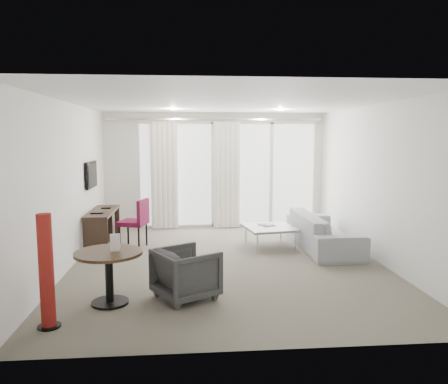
{
  "coord_description": "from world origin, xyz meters",
  "views": [
    {
      "loc": [
        -0.65,
        -6.97,
        2.06
      ],
      "look_at": [
        0.0,
        0.6,
        1.1
      ],
      "focal_mm": 35.0,
      "sensor_mm": 36.0,
      "label": 1
    }
  ],
  "objects": [
    {
      "name": "rattan_chair_b",
      "position": [
        1.95,
        4.71,
        0.37
      ],
      "size": [
        0.65,
        0.65,
        0.73
      ],
      "primitive_type": null,
      "rotation": [
        0.0,
        0.0,
        -0.39
      ],
      "color": "brown",
      "rests_on": "terrace_slab"
    },
    {
      "name": "desk",
      "position": [
        -2.26,
        1.35,
        0.34
      ],
      "size": [
        0.45,
        1.43,
        0.67
      ],
      "primitive_type": null,
      "color": "#2F2017",
      "rests_on": "floor"
    },
    {
      "name": "rattan_chair_a",
      "position": [
        0.99,
        3.9,
        0.39
      ],
      "size": [
        0.67,
        0.67,
        0.78
      ],
      "primitive_type": null,
      "rotation": [
        0.0,
        0.0,
        0.3
      ],
      "color": "brown",
      "rests_on": "terrace_slab"
    },
    {
      "name": "coffee_table",
      "position": [
        0.89,
        0.94,
        0.2
      ],
      "size": [
        1.0,
        1.0,
        0.39
      ],
      "primitive_type": null,
      "rotation": [
        0.0,
        0.0,
        0.16
      ],
      "color": "gray",
      "rests_on": "floor"
    },
    {
      "name": "wall_right",
      "position": [
        2.5,
        0.0,
        1.3
      ],
      "size": [
        0.0,
        6.0,
        2.6
      ],
      "primitive_type": "cube",
      "color": "silver",
      "rests_on": "ground"
    },
    {
      "name": "remote",
      "position": [
        0.81,
        1.05,
        0.36
      ],
      "size": [
        0.07,
        0.17,
        0.02
      ],
      "primitive_type": null,
      "rotation": [
        0.0,
        0.0,
        0.09
      ],
      "color": "black",
      "rests_on": "coffee_table"
    },
    {
      "name": "curtain_left",
      "position": [
        -1.15,
        2.82,
        1.2
      ],
      "size": [
        0.6,
        0.2,
        2.38
      ],
      "primitive_type": null,
      "color": "white",
      "rests_on": "ground"
    },
    {
      "name": "ceiling",
      "position": [
        0.0,
        0.0,
        2.6
      ],
      "size": [
        5.0,
        6.0,
        0.0
      ],
      "primitive_type": "cube",
      "color": "white",
      "rests_on": "ground"
    },
    {
      "name": "floor",
      "position": [
        0.0,
        0.0,
        0.0
      ],
      "size": [
        5.0,
        6.0,
        0.0
      ],
      "primitive_type": "cube",
      "color": "#645F50",
      "rests_on": "ground"
    },
    {
      "name": "tub_armchair",
      "position": [
        -0.67,
        -1.54,
        0.33
      ],
      "size": [
        0.97,
        0.96,
        0.65
      ],
      "primitive_type": "imported",
      "rotation": [
        0.0,
        0.0,
        2.1
      ],
      "color": "#323233",
      "rests_on": "floor"
    },
    {
      "name": "magazine",
      "position": [
        0.85,
        1.08,
        0.36
      ],
      "size": [
        0.32,
        0.35,
        0.02
      ],
      "primitive_type": null,
      "rotation": [
        0.0,
        0.0,
        0.4
      ],
      "color": "gray",
      "rests_on": "coffee_table"
    },
    {
      "name": "rattan_table",
      "position": [
        0.92,
        3.99,
        0.23
      ],
      "size": [
        0.48,
        0.48,
        0.47
      ],
      "primitive_type": null,
      "rotation": [
        0.0,
        0.0,
        -0.02
      ],
      "color": "brown",
      "rests_on": "terrace_slab"
    },
    {
      "name": "round_table",
      "position": [
        -1.62,
        -1.65,
        0.33
      ],
      "size": [
        0.84,
        0.84,
        0.66
      ],
      "primitive_type": null,
      "rotation": [
        0.0,
        0.0,
        0.02
      ],
      "color": "#362416",
      "rests_on": "floor"
    },
    {
      "name": "wall_left",
      "position": [
        -2.5,
        0.0,
        1.3
      ],
      "size": [
        0.0,
        6.0,
        2.6
      ],
      "primitive_type": "cube",
      "color": "silver",
      "rests_on": "ground"
    },
    {
      "name": "balustrade",
      "position": [
        0.3,
        5.95,
        0.5
      ],
      "size": [
        5.5,
        0.06,
        1.05
      ],
      "primitive_type": null,
      "color": "#B2B2B7",
      "rests_on": "terrace_slab"
    },
    {
      "name": "downlight_b",
      "position": [
        1.2,
        1.6,
        2.59
      ],
      "size": [
        0.12,
        0.12,
        0.02
      ],
      "primitive_type": "cylinder",
      "color": "#FFE0B2",
      "rests_on": "ceiling"
    },
    {
      "name": "curtain_track",
      "position": [
        0.0,
        2.82,
        2.45
      ],
      "size": [
        4.8,
        0.04,
        0.04
      ],
      "primitive_type": null,
      "color": "#B2B2B7",
      "rests_on": "ceiling"
    },
    {
      "name": "downlight_a",
      "position": [
        -0.9,
        1.6,
        2.59
      ],
      "size": [
        0.12,
        0.12,
        0.02
      ],
      "primitive_type": "cylinder",
      "color": "#FFE0B2",
      "rests_on": "ceiling"
    },
    {
      "name": "sofa",
      "position": [
        1.87,
        0.79,
        0.33
      ],
      "size": [
        0.87,
        2.23,
        0.65
      ],
      "primitive_type": "imported",
      "rotation": [
        0.0,
        0.0,
        1.57
      ],
      "color": "#929299",
      "rests_on": "floor"
    },
    {
      "name": "terrace_slab",
      "position": [
        0.3,
        4.5,
        -0.06
      ],
      "size": [
        5.6,
        3.0,
        0.12
      ],
      "primitive_type": "cube",
      "color": "#4D4D50",
      "rests_on": "ground"
    },
    {
      "name": "desk_chair",
      "position": [
        -1.66,
        1.15,
        0.46
      ],
      "size": [
        0.61,
        0.59,
        0.92
      ],
      "primitive_type": null,
      "rotation": [
        0.0,
        0.0,
        -0.29
      ],
      "color": "maroon",
      "rests_on": "floor"
    },
    {
      "name": "window_frame",
      "position": [
        0.3,
        2.97,
        1.2
      ],
      "size": [
        4.1,
        0.06,
        2.44
      ],
      "primitive_type": null,
      "color": "white",
      "rests_on": "ground"
    },
    {
      "name": "window_panel",
      "position": [
        0.3,
        2.98,
        1.2
      ],
      "size": [
        4.0,
        0.02,
        2.38
      ],
      "primitive_type": null,
      "color": "white",
      "rests_on": "ground"
    },
    {
      "name": "wall_front",
      "position": [
        0.0,
        -3.0,
        1.3
      ],
      "size": [
        5.0,
        0.0,
        2.6
      ],
      "primitive_type": "cube",
      "color": "silver",
      "rests_on": "ground"
    },
    {
      "name": "curtain_right",
      "position": [
        0.25,
        2.82,
        1.2
      ],
      "size": [
        0.6,
        0.2,
        2.38
      ],
      "primitive_type": null,
      "color": "white",
      "rests_on": "ground"
    },
    {
      "name": "red_lamp",
      "position": [
        -2.16,
        -2.28,
        0.63
      ],
      "size": [
        0.32,
        0.32,
        1.26
      ],
      "primitive_type": "cylinder",
      "rotation": [
        0.0,
        0.0,
        0.34
      ],
      "color": "maroon",
      "rests_on": "floor"
    },
    {
      "name": "menu_card",
      "position": [
        -1.54,
        -1.65,
        0.72
      ],
      "size": [
        0.12,
        0.05,
        0.22
      ],
      "primitive_type": null,
      "rotation": [
        0.0,
        0.0,
        0.29
      ],
      "color": "white",
      "rests_on": "round_table"
    },
    {
      "name": "tv",
      "position": [
        -2.46,
        1.45,
        1.35
      ],
      "size": [
        0.05,
        0.8,
        0.5
      ],
      "primitive_type": null,
      "color": "black",
      "rests_on": "wall_left"
    }
  ]
}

